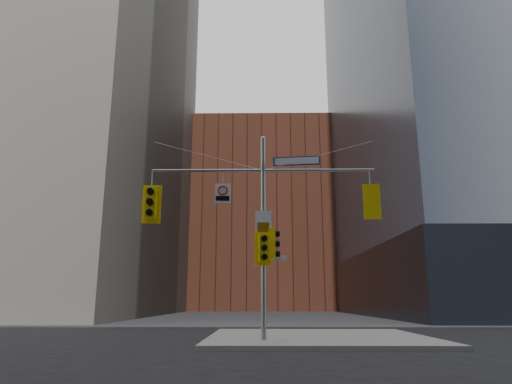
{
  "coord_description": "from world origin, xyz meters",
  "views": [
    {
      "loc": [
        -0.07,
        -13.83,
        1.43
      ],
      "look_at": [
        -0.26,
        2.0,
        5.2
      ],
      "focal_mm": 32.0,
      "sensor_mm": 36.0,
      "label": 1
    }
  ],
  "objects_px": {
    "traffic_light_pole_front": "(263,248)",
    "regulatory_sign_arm": "(223,193)",
    "traffic_light_pole_side": "(273,244)",
    "traffic_light_east_arm": "(371,203)",
    "signal_assembly": "(263,213)",
    "street_sign_blade": "(297,161)",
    "traffic_light_west_arm": "(151,203)"
  },
  "relations": [
    {
      "from": "traffic_light_east_arm",
      "to": "signal_assembly",
      "type": "bearing_deg",
      "value": 3.06
    },
    {
      "from": "traffic_light_west_arm",
      "to": "traffic_light_east_arm",
      "type": "bearing_deg",
      "value": -3.85
    },
    {
      "from": "traffic_light_east_arm",
      "to": "regulatory_sign_arm",
      "type": "xyz_separation_m",
      "value": [
        -5.27,
        -0.02,
        0.37
      ]
    },
    {
      "from": "traffic_light_east_arm",
      "to": "street_sign_blade",
      "type": "bearing_deg",
      "value": 3.0
    },
    {
      "from": "traffic_light_west_arm",
      "to": "regulatory_sign_arm",
      "type": "height_order",
      "value": "regulatory_sign_arm"
    },
    {
      "from": "traffic_light_west_arm",
      "to": "traffic_light_pole_front",
      "type": "bearing_deg",
      "value": -7.77
    },
    {
      "from": "traffic_light_west_arm",
      "to": "traffic_light_pole_side",
      "type": "xyz_separation_m",
      "value": [
        4.33,
        -0.0,
        -1.45
      ]
    },
    {
      "from": "street_sign_blade",
      "to": "regulatory_sign_arm",
      "type": "bearing_deg",
      "value": -171.74
    },
    {
      "from": "street_sign_blade",
      "to": "regulatory_sign_arm",
      "type": "relative_size",
      "value": 2.36
    },
    {
      "from": "traffic_light_pole_side",
      "to": "traffic_light_pole_front",
      "type": "relative_size",
      "value": 0.91
    },
    {
      "from": "traffic_light_pole_front",
      "to": "traffic_light_pole_side",
      "type": "bearing_deg",
      "value": 30.66
    },
    {
      "from": "traffic_light_east_arm",
      "to": "street_sign_blade",
      "type": "distance_m",
      "value": 3.03
    },
    {
      "from": "traffic_light_west_arm",
      "to": "traffic_light_pole_front",
      "type": "xyz_separation_m",
      "value": [
        4.01,
        -0.28,
        -1.64
      ]
    },
    {
      "from": "traffic_light_west_arm",
      "to": "traffic_light_pole_side",
      "type": "distance_m",
      "value": 4.57
    },
    {
      "from": "signal_assembly",
      "to": "street_sign_blade",
      "type": "relative_size",
      "value": 4.74
    },
    {
      "from": "traffic_light_east_arm",
      "to": "traffic_light_pole_side",
      "type": "bearing_deg",
      "value": 2.87
    },
    {
      "from": "traffic_light_pole_front",
      "to": "regulatory_sign_arm",
      "type": "relative_size",
      "value": 1.61
    },
    {
      "from": "traffic_light_east_arm",
      "to": "street_sign_blade",
      "type": "relative_size",
      "value": 0.74
    },
    {
      "from": "street_sign_blade",
      "to": "regulatory_sign_arm",
      "type": "height_order",
      "value": "street_sign_blade"
    },
    {
      "from": "signal_assembly",
      "to": "regulatory_sign_arm",
      "type": "distance_m",
      "value": 1.63
    },
    {
      "from": "street_sign_blade",
      "to": "signal_assembly",
      "type": "bearing_deg",
      "value": -172.09
    },
    {
      "from": "traffic_light_west_arm",
      "to": "traffic_light_pole_side",
      "type": "bearing_deg",
      "value": -3.79
    },
    {
      "from": "traffic_light_pole_front",
      "to": "street_sign_blade",
      "type": "bearing_deg",
      "value": 2.58
    },
    {
      "from": "signal_assembly",
      "to": "traffic_light_pole_side",
      "type": "relative_size",
      "value": 7.58
    },
    {
      "from": "traffic_light_pole_side",
      "to": "street_sign_blade",
      "type": "xyz_separation_m",
      "value": [
        0.89,
        -0.01,
        3.0
      ]
    },
    {
      "from": "traffic_light_pole_front",
      "to": "regulatory_sign_arm",
      "type": "height_order",
      "value": "regulatory_sign_arm"
    },
    {
      "from": "traffic_light_east_arm",
      "to": "street_sign_blade",
      "type": "xyz_separation_m",
      "value": [
        -2.6,
        0.0,
        1.55
      ]
    },
    {
      "from": "traffic_light_west_arm",
      "to": "street_sign_blade",
      "type": "distance_m",
      "value": 5.45
    },
    {
      "from": "traffic_light_pole_front",
      "to": "traffic_light_east_arm",
      "type": "bearing_deg",
      "value": -5.93
    },
    {
      "from": "traffic_light_pole_side",
      "to": "traffic_light_east_arm",
      "type": "bearing_deg",
      "value": -95.8
    },
    {
      "from": "traffic_light_west_arm",
      "to": "street_sign_blade",
      "type": "relative_size",
      "value": 0.83
    },
    {
      "from": "signal_assembly",
      "to": "traffic_light_pole_side",
      "type": "distance_m",
      "value": 1.12
    }
  ]
}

